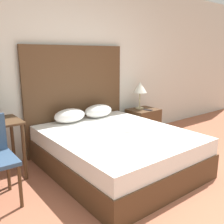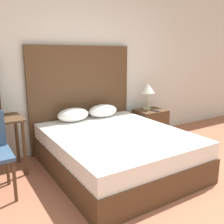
{
  "view_description": "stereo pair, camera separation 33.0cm",
  "coord_description": "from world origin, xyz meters",
  "px_view_note": "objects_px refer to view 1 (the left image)",
  "views": [
    {
      "loc": [
        -1.93,
        -1.01,
        1.52
      ],
      "look_at": [
        0.04,
        1.53,
        0.77
      ],
      "focal_mm": 40.0,
      "sensor_mm": 36.0,
      "label": 1
    },
    {
      "loc": [
        -1.66,
        -1.2,
        1.52
      ],
      "look_at": [
        0.04,
        1.53,
        0.77
      ],
      "focal_mm": 40.0,
      "sensor_mm": 36.0,
      "label": 2
    }
  ],
  "objects_px": {
    "phone_on_nightstand": "(148,110)",
    "bed": "(117,150)",
    "nightstand": "(143,123)",
    "phone_on_bed": "(128,131)",
    "table_lamp": "(140,88)"
  },
  "relations": [
    {
      "from": "nightstand",
      "to": "phone_on_nightstand",
      "type": "bearing_deg",
      "value": -86.27
    },
    {
      "from": "phone_on_bed",
      "to": "phone_on_nightstand",
      "type": "relative_size",
      "value": 0.96
    },
    {
      "from": "bed",
      "to": "table_lamp",
      "type": "distance_m",
      "value": 1.59
    },
    {
      "from": "bed",
      "to": "phone_on_bed",
      "type": "xyz_separation_m",
      "value": [
        0.13,
        -0.07,
        0.27
      ]
    },
    {
      "from": "phone_on_nightstand",
      "to": "bed",
      "type": "bearing_deg",
      "value": -153.35
    },
    {
      "from": "phone_on_nightstand",
      "to": "table_lamp",
      "type": "bearing_deg",
      "value": 95.97
    },
    {
      "from": "nightstand",
      "to": "bed",
      "type": "bearing_deg",
      "value": -149.26
    },
    {
      "from": "phone_on_bed",
      "to": "phone_on_nightstand",
      "type": "xyz_separation_m",
      "value": [
        1.09,
        0.69,
        0.01
      ]
    },
    {
      "from": "phone_on_bed",
      "to": "nightstand",
      "type": "xyz_separation_m",
      "value": [
        1.08,
        0.8,
        -0.26
      ]
    },
    {
      "from": "bed",
      "to": "table_lamp",
      "type": "xyz_separation_m",
      "value": [
        1.2,
        0.81,
        0.65
      ]
    },
    {
      "from": "phone_on_bed",
      "to": "table_lamp",
      "type": "xyz_separation_m",
      "value": [
        1.07,
        0.88,
        0.39
      ]
    },
    {
      "from": "phone_on_bed",
      "to": "table_lamp",
      "type": "relative_size",
      "value": 0.32
    },
    {
      "from": "bed",
      "to": "phone_on_bed",
      "type": "height_order",
      "value": "phone_on_bed"
    },
    {
      "from": "bed",
      "to": "nightstand",
      "type": "distance_m",
      "value": 1.41
    },
    {
      "from": "nightstand",
      "to": "table_lamp",
      "type": "relative_size",
      "value": 1.08
    }
  ]
}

